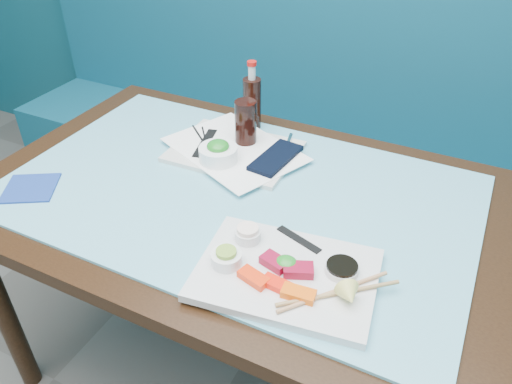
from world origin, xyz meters
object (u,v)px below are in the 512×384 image
at_px(sashimi_plate, 286,274).
at_px(serving_tray, 234,151).
at_px(booth_bench, 330,162).
at_px(cola_glass, 246,122).
at_px(cola_bottle_body, 252,104).
at_px(dining_table, 237,218).
at_px(seaweed_bowl, 218,154).
at_px(blue_napkin, 31,188).

height_order(sashimi_plate, serving_tray, sashimi_plate).
xyz_separation_m(booth_bench, cola_glass, (-0.09, -0.62, 0.46)).
relative_size(booth_bench, cola_glass, 22.56).
bearing_deg(sashimi_plate, cola_bottle_body, 115.09).
relative_size(sashimi_plate, cola_bottle_body, 2.31).
height_order(cola_glass, cola_bottle_body, cola_bottle_body).
bearing_deg(cola_bottle_body, serving_tray, -80.66).
bearing_deg(dining_table, seaweed_bowl, 139.24).
relative_size(booth_bench, serving_tray, 8.36).
bearing_deg(serving_tray, dining_table, -61.69).
relative_size(sashimi_plate, blue_napkin, 2.87).
bearing_deg(cola_glass, dining_table, -68.55).
xyz_separation_m(booth_bench, blue_napkin, (-0.50, -1.08, 0.39)).
bearing_deg(dining_table, serving_tray, 120.17).
distance_m(seaweed_bowl, blue_napkin, 0.51).
relative_size(serving_tray, seaweed_bowl, 3.24).
relative_size(booth_bench, blue_napkin, 22.81).
distance_m(booth_bench, sashimi_plate, 1.17).
bearing_deg(sashimi_plate, seaweed_bowl, 129.41).
bearing_deg(booth_bench, blue_napkin, -114.88).
relative_size(dining_table, cola_bottle_body, 8.59).
height_order(booth_bench, blue_napkin, booth_bench).
bearing_deg(blue_napkin, dining_table, 25.36).
relative_size(booth_bench, cola_bottle_body, 18.40).
distance_m(booth_bench, cola_glass, 0.78).
bearing_deg(sashimi_plate, serving_tray, 122.71).
height_order(booth_bench, sashimi_plate, booth_bench).
bearing_deg(serving_tray, blue_napkin, -136.68).
height_order(serving_tray, seaweed_bowl, seaweed_bowl).
bearing_deg(seaweed_bowl, blue_napkin, -139.95).
bearing_deg(booth_bench, serving_tray, -98.26).
bearing_deg(dining_table, blue_napkin, -154.64).
relative_size(serving_tray, cola_bottle_body, 2.20).
bearing_deg(cola_bottle_body, sashimi_plate, -57.16).
bearing_deg(blue_napkin, serving_tray, 45.18).
relative_size(dining_table, cola_glass, 10.53).
distance_m(serving_tray, seaweed_bowl, 0.08).
xyz_separation_m(cola_bottle_body, blue_napkin, (-0.37, -0.58, -0.08)).
bearing_deg(seaweed_bowl, cola_bottle_body, 94.27).
relative_size(serving_tray, cola_glass, 2.70).
xyz_separation_m(seaweed_bowl, blue_napkin, (-0.39, -0.33, -0.03)).
distance_m(serving_tray, cola_bottle_body, 0.19).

